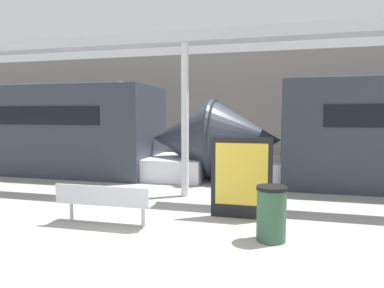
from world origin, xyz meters
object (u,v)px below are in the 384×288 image
(bench_near, at_px, (104,200))
(trash_bin, at_px, (271,213))
(poster_board, at_px, (241,178))
(support_column_near, at_px, (185,121))

(bench_near, distance_m, trash_bin, 3.11)
(poster_board, distance_m, support_column_near, 2.52)
(trash_bin, bearing_deg, bench_near, 179.73)
(trash_bin, distance_m, poster_board, 1.35)
(bench_near, xyz_separation_m, support_column_near, (0.86, 2.70, 1.46))
(poster_board, xyz_separation_m, support_column_near, (-1.63, 1.58, 1.11))
(bench_near, height_order, trash_bin, trash_bin)
(bench_near, relative_size, trash_bin, 2.05)
(bench_near, bearing_deg, support_column_near, 71.64)
(trash_bin, relative_size, poster_board, 0.56)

